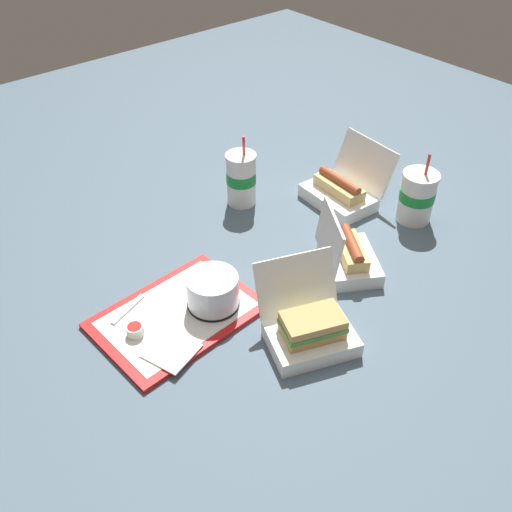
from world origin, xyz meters
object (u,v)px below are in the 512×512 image
object	(u,v)px
soda_cup_left	(241,179)
food_tray	(177,315)
clamshell_hotdog_center	(342,190)
soda_cup_front	(417,196)
cake_container	(213,292)
ketchup_cup	(135,330)
plastic_fork	(128,309)
clamshell_sandwich_back	(310,329)
clamshell_hotdog_front	(347,256)

from	to	relation	value
soda_cup_left	food_tray	bearing A→B (deg)	-146.69
clamshell_hotdog_center	soda_cup_left	bearing A→B (deg)	140.10
soda_cup_front	soda_cup_left	world-z (taller)	soda_cup_left
soda_cup_front	cake_container	bearing A→B (deg)	173.06
food_tray	cake_container	bearing A→B (deg)	-19.04
ketchup_cup	plastic_fork	world-z (taller)	ketchup_cup
clamshell_sandwich_back	soda_cup_front	distance (m)	0.58
plastic_fork	clamshell_hotdog_center	world-z (taller)	clamshell_hotdog_center
ketchup_cup	clamshell_hotdog_front	xyz separation A→B (m)	(0.54, -0.14, 0.01)
soda_cup_front	soda_cup_left	size ratio (longest dim) A/B	0.95
clamshell_hotdog_front	soda_cup_left	size ratio (longest dim) A/B	1.02
ketchup_cup	soda_cup_front	world-z (taller)	soda_cup_front
ketchup_cup	clamshell_sandwich_back	distance (m)	0.39
cake_container	soda_cup_left	size ratio (longest dim) A/B	0.57
cake_container	soda_cup_left	distance (m)	0.46
clamshell_sandwich_back	clamshell_hotdog_front	xyz separation A→B (m)	(0.25, 0.12, -0.00)
food_tray	clamshell_hotdog_center	world-z (taller)	clamshell_hotdog_center
cake_container	clamshell_hotdog_front	world-z (taller)	clamshell_hotdog_front
ketchup_cup	soda_cup_front	size ratio (longest dim) A/B	0.19
food_tray	clamshell_hotdog_center	size ratio (longest dim) A/B	1.74
clamshell_sandwich_back	soda_cup_front	bearing A→B (deg)	14.58
ketchup_cup	soda_cup_left	size ratio (longest dim) A/B	0.18
cake_container	clamshell_hotdog_center	xyz separation A→B (m)	(0.56, 0.12, -0.01)
food_tray	clamshell_sandwich_back	size ratio (longest dim) A/B	1.49
food_tray	clamshell_hotdog_front	world-z (taller)	clamshell_hotdog_front
clamshell_hotdog_center	cake_container	bearing A→B (deg)	-168.48
plastic_fork	cake_container	bearing A→B (deg)	-54.02
food_tray	plastic_fork	size ratio (longest dim) A/B	3.49
ketchup_cup	clamshell_hotdog_center	distance (m)	0.76
ketchup_cup	soda_cup_front	xyz separation A→B (m)	(0.85, -0.12, 0.05)
clamshell_sandwich_back	soda_cup_left	xyz separation A→B (m)	(0.24, 0.53, 0.04)
plastic_fork	soda_cup_front	distance (m)	0.85
cake_container	soda_cup_front	distance (m)	0.66
cake_container	plastic_fork	distance (m)	0.21
clamshell_hotdog_front	soda_cup_left	bearing A→B (deg)	92.13
soda_cup_front	food_tray	bearing A→B (deg)	171.62
food_tray	cake_container	distance (m)	0.10
clamshell_sandwich_back	clamshell_hotdog_front	size ratio (longest dim) A/B	1.14
cake_container	clamshell_hotdog_center	distance (m)	0.58
plastic_fork	clamshell_hotdog_front	distance (m)	0.56
cake_container	food_tray	bearing A→B (deg)	160.96
soda_cup_front	plastic_fork	bearing A→B (deg)	166.74
soda_cup_front	clamshell_hotdog_center	bearing A→B (deg)	115.84
clamshell_hotdog_center	plastic_fork	bearing A→B (deg)	-179.95
food_tray	ketchup_cup	size ratio (longest dim) A/B	9.60
soda_cup_front	clamshell_sandwich_back	bearing A→B (deg)	-165.42
clamshell_hotdog_center	soda_cup_left	xyz separation A→B (m)	(-0.23, 0.19, 0.04)
cake_container	clamshell_hotdog_center	world-z (taller)	clamshell_hotdog_center
plastic_fork	clamshell_sandwich_back	distance (m)	0.43
soda_cup_left	clamshell_hotdog_center	bearing A→B (deg)	-39.90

